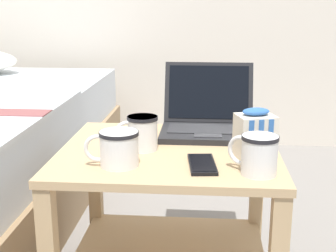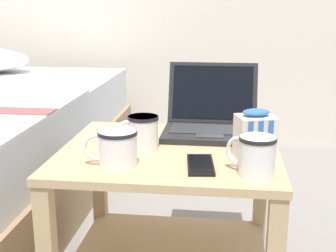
{
  "view_description": "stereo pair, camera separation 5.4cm",
  "coord_description": "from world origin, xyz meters",
  "px_view_note": "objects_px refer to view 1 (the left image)",
  "views": [
    {
      "loc": [
        0.1,
        -1.3,
        0.89
      ],
      "look_at": [
        0.0,
        -0.04,
        0.55
      ],
      "focal_mm": 50.0,
      "sensor_mm": 36.0,
      "label": 1
    },
    {
      "loc": [
        0.16,
        -1.29,
        0.89
      ],
      "look_at": [
        0.0,
        -0.04,
        0.55
      ],
      "focal_mm": 50.0,
      "sensor_mm": 36.0,
      "label": 2
    }
  ],
  "objects_px": {
    "mug_front_left": "(141,131)",
    "mug_mid_center": "(258,153)",
    "snack_bag": "(255,134)",
    "cell_phone": "(202,164)",
    "laptop": "(208,119)",
    "mug_front_right": "(118,147)"
  },
  "relations": [
    {
      "from": "mug_front_left",
      "to": "cell_phone",
      "type": "xyz_separation_m",
      "value": [
        0.18,
        -0.13,
        -0.05
      ]
    },
    {
      "from": "snack_bag",
      "to": "laptop",
      "type": "bearing_deg",
      "value": 117.77
    },
    {
      "from": "laptop",
      "to": "cell_phone",
      "type": "relative_size",
      "value": 1.91
    },
    {
      "from": "mug_mid_center",
      "to": "snack_bag",
      "type": "bearing_deg",
      "value": 88.12
    },
    {
      "from": "mug_front_left",
      "to": "laptop",
      "type": "bearing_deg",
      "value": 46.94
    },
    {
      "from": "mug_front_right",
      "to": "mug_mid_center",
      "type": "distance_m",
      "value": 0.36
    },
    {
      "from": "mug_front_right",
      "to": "mug_mid_center",
      "type": "bearing_deg",
      "value": -5.02
    },
    {
      "from": "mug_mid_center",
      "to": "snack_bag",
      "type": "distance_m",
      "value": 0.14
    },
    {
      "from": "mug_front_left",
      "to": "mug_mid_center",
      "type": "height_order",
      "value": "same"
    },
    {
      "from": "mug_front_left",
      "to": "mug_mid_center",
      "type": "distance_m",
      "value": 0.36
    },
    {
      "from": "snack_bag",
      "to": "cell_phone",
      "type": "relative_size",
      "value": 0.88
    },
    {
      "from": "laptop",
      "to": "snack_bag",
      "type": "distance_m",
      "value": 0.27
    },
    {
      "from": "mug_front_right",
      "to": "mug_front_left",
      "type": "bearing_deg",
      "value": 73.54
    },
    {
      "from": "mug_front_left",
      "to": "snack_bag",
      "type": "bearing_deg",
      "value": -6.6
    },
    {
      "from": "mug_front_left",
      "to": "cell_phone",
      "type": "height_order",
      "value": "mug_front_left"
    },
    {
      "from": "mug_front_left",
      "to": "snack_bag",
      "type": "xyz_separation_m",
      "value": [
        0.32,
        -0.04,
        0.01
      ]
    },
    {
      "from": "mug_front_left",
      "to": "mug_mid_center",
      "type": "xyz_separation_m",
      "value": [
        0.31,
        -0.17,
        0.0
      ]
    },
    {
      "from": "mug_mid_center",
      "to": "snack_bag",
      "type": "relative_size",
      "value": 0.89
    },
    {
      "from": "laptop",
      "to": "snack_bag",
      "type": "height_order",
      "value": "laptop"
    },
    {
      "from": "laptop",
      "to": "mug_front_right",
      "type": "bearing_deg",
      "value": -123.97
    },
    {
      "from": "mug_front_right",
      "to": "laptop",
      "type": "bearing_deg",
      "value": 56.03
    },
    {
      "from": "mug_front_left",
      "to": "mug_front_right",
      "type": "height_order",
      "value": "mug_front_left"
    }
  ]
}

